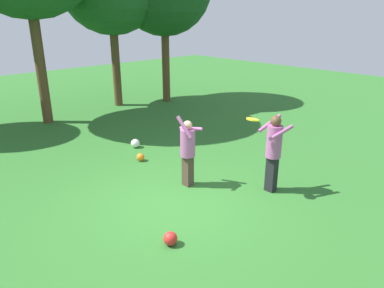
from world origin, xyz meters
TOP-DOWN VIEW (x-y plane):
  - ground_plane at (0.00, 0.00)m, footprint 40.00×40.00m
  - person_thrower at (0.80, 0.39)m, footprint 0.63×0.62m
  - person_catcher at (1.98, -1.11)m, footprint 0.71×0.64m
  - frisbee at (1.40, -0.93)m, footprint 0.35×0.35m
  - ball_white at (1.35, 3.31)m, footprint 0.26×0.26m
  - ball_orange at (0.86, 2.36)m, footprint 0.22×0.22m
  - ball_red at (-1.00, -1.10)m, footprint 0.25×0.25m

SIDE VIEW (x-z plane):
  - ground_plane at x=0.00m, z-range 0.00..0.00m
  - ball_orange at x=0.86m, z-range 0.00..0.22m
  - ball_red at x=-1.00m, z-range 0.00..0.25m
  - ball_white at x=1.35m, z-range 0.00..0.26m
  - person_thrower at x=0.80m, z-range 0.07..1.81m
  - person_catcher at x=1.98m, z-range 0.17..1.95m
  - frisbee at x=1.40m, z-range 1.73..1.80m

